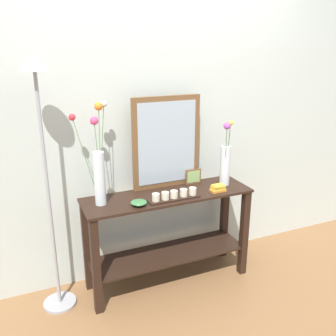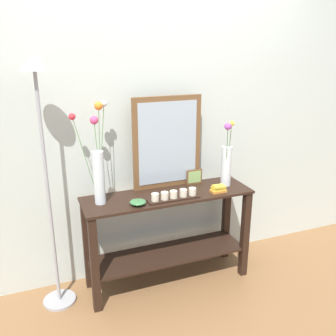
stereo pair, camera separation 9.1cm
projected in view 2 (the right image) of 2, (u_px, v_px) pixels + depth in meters
ground_plane at (168, 280)px, 3.09m from camera, size 7.00×6.00×0.02m
wall_back at (153, 111)px, 2.93m from camera, size 6.40×0.08×2.70m
console_table at (168, 228)px, 2.93m from camera, size 1.30×0.38×0.76m
mirror_leaning at (167, 143)px, 2.89m from camera, size 0.56×0.03×0.72m
tall_vase_left at (98, 165)px, 2.61m from camera, size 0.27×0.17×0.72m
vase_right at (226, 162)px, 2.96m from camera, size 0.11×0.14×0.54m
candle_tray at (174, 196)px, 2.74m from camera, size 0.39×0.09×0.07m
picture_frame_small at (194, 177)px, 3.03m from camera, size 0.14×0.01×0.12m
decorative_bowl at (138, 202)px, 2.64m from camera, size 0.12×0.12×0.04m
book_stack at (218, 189)px, 2.88m from camera, size 0.12×0.08×0.05m
floor_lamp at (43, 146)px, 2.44m from camera, size 0.24×0.24×1.79m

